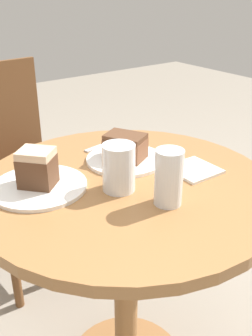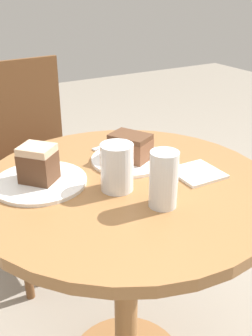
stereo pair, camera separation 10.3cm
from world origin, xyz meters
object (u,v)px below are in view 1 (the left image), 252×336
at_px(chair, 18,168).
at_px(plate_far, 39,186).
at_px(cake_slice_near, 125,146).
at_px(plate_near, 125,159).
at_px(cake_slice_far, 37,168).
at_px(glass_water, 169,180).
at_px(glass_lemonade, 119,170).

bearing_deg(chair, plate_far, -109.59).
bearing_deg(cake_slice_near, plate_near, 135.00).
height_order(cake_slice_near, cake_slice_far, cake_slice_far).
height_order(plate_far, glass_water, glass_water).
height_order(plate_near, glass_lemonade, glass_lemonade).
distance_m(plate_far, glass_water, 0.34).
distance_m(cake_slice_far, glass_water, 0.33).
xyz_separation_m(plate_far, cake_slice_near, (0.28, 0.00, 0.04)).
height_order(chair, cake_slice_far, chair).
relative_size(plate_far, cake_slice_far, 2.18).
height_order(chair, glass_water, chair).
height_order(cake_slice_near, glass_lemonade, glass_lemonade).
relative_size(chair, glass_water, 6.53).
bearing_deg(chair, glass_lemonade, -95.67).
bearing_deg(cake_slice_far, glass_water, -49.68).
relative_size(plate_near, glass_lemonade, 1.88).
xyz_separation_m(cake_slice_near, glass_water, (-0.06, -0.26, 0.02)).
bearing_deg(cake_slice_far, chair, 74.28).
bearing_deg(chair, cake_slice_far, -109.59).
relative_size(chair, cake_slice_far, 7.97).
xyz_separation_m(chair, plate_near, (0.09, -0.66, 0.25)).
relative_size(plate_far, cake_slice_near, 1.79).
height_order(chair, glass_lemonade, chair).
bearing_deg(chair, plate_near, -85.94).
distance_m(plate_far, glass_lemonade, 0.21).
distance_m(cake_slice_near, cake_slice_far, 0.28).
height_order(plate_near, plate_far, same).
bearing_deg(cake_slice_near, plate_far, -179.49).
bearing_deg(plate_far, glass_lemonade, -38.26).
height_order(chair, plate_near, chair).
bearing_deg(cake_slice_near, chair, 97.93).
xyz_separation_m(plate_near, cake_slice_near, (0.00, -0.00, 0.04)).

